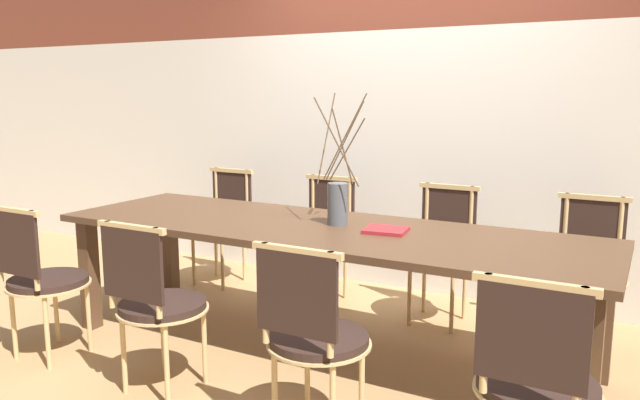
% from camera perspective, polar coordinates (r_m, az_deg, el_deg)
% --- Properties ---
extents(ground_plane, '(16.00, 16.00, 0.00)m').
position_cam_1_polar(ground_plane, '(3.73, 0.00, -13.64)').
color(ground_plane, '#A87F51').
extents(wall_rear, '(12.00, 0.06, 3.20)m').
position_cam_1_polar(wall_rear, '(4.67, 8.27, 11.17)').
color(wall_rear, silver).
rests_on(wall_rear, ground_plane).
extents(dining_table, '(3.13, 0.95, 0.74)m').
position_cam_1_polar(dining_table, '(3.51, 0.00, -3.69)').
color(dining_table, '#4C3321').
rests_on(dining_table, ground_plane).
extents(chair_near_leftend, '(0.45, 0.45, 0.89)m').
position_cam_1_polar(chair_near_leftend, '(3.80, -24.18, -6.26)').
color(chair_near_leftend, black).
rests_on(chair_near_leftend, ground_plane).
extents(chair_near_left, '(0.45, 0.45, 0.89)m').
position_cam_1_polar(chair_near_left, '(3.19, -14.80, -8.75)').
color(chair_near_left, black).
rests_on(chair_near_left, ground_plane).
extents(chair_near_center, '(0.45, 0.45, 0.89)m').
position_cam_1_polar(chair_near_center, '(2.69, -0.59, -11.99)').
color(chair_near_center, black).
rests_on(chair_near_center, ground_plane).
extents(chair_near_right, '(0.45, 0.45, 0.89)m').
position_cam_1_polar(chair_near_right, '(2.41, 19.10, -15.19)').
color(chair_near_right, black).
rests_on(chair_near_right, ground_plane).
extents(chair_far_leftend, '(0.45, 0.45, 0.89)m').
position_cam_1_polar(chair_far_leftend, '(4.94, -8.96, -1.92)').
color(chair_far_leftend, black).
rests_on(chair_far_leftend, ground_plane).
extents(chair_far_left, '(0.45, 0.45, 0.89)m').
position_cam_1_polar(chair_far_left, '(4.46, 0.21, -3.08)').
color(chair_far_left, black).
rests_on(chair_far_left, ground_plane).
extents(chair_far_center, '(0.45, 0.45, 0.89)m').
position_cam_1_polar(chair_far_center, '(4.13, 11.02, -4.34)').
color(chair_far_center, black).
rests_on(chair_far_center, ground_plane).
extents(chair_far_right, '(0.45, 0.45, 0.89)m').
position_cam_1_polar(chair_far_right, '(3.96, 23.24, -5.57)').
color(chair_far_right, black).
rests_on(chair_far_right, ground_plane).
extents(vase_centerpiece, '(0.31, 0.32, 0.74)m').
position_cam_1_polar(vase_centerpiece, '(3.52, 1.63, -0.04)').
color(vase_centerpiece, '#4C5156').
rests_on(vase_centerpiece, dining_table).
extents(book_stack, '(0.25, 0.22, 0.02)m').
position_cam_1_polar(book_stack, '(3.37, 6.04, -2.77)').
color(book_stack, maroon).
rests_on(book_stack, dining_table).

